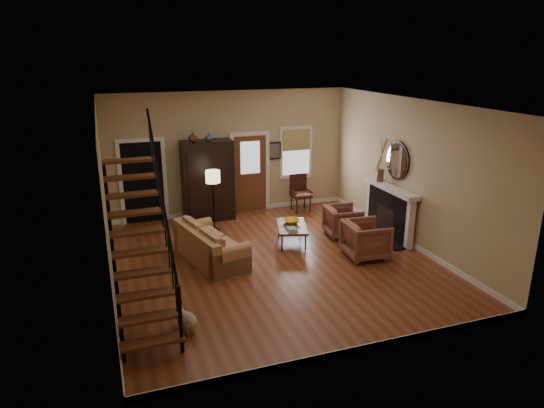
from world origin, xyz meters
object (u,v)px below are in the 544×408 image
object	(u,v)px
sofa	(211,245)
side_chair	(301,193)
armchair_left	(366,240)
armoire	(208,181)
coffee_table	(292,234)
floor_lamp	(214,201)
armchair_right	(343,221)

from	to	relation	value
sofa	side_chair	distance (m)	3.96
side_chair	armchair_left	bearing A→B (deg)	-88.39
armoire	sofa	bearing A→B (deg)	-101.55
coffee_table	armchair_left	xyz separation A→B (m)	(1.20, -1.29, 0.19)
armchair_left	side_chair	world-z (taller)	side_chair
armchair_left	floor_lamp	distance (m)	3.80
sofa	floor_lamp	size ratio (longest dim) A/B	1.29
armchair_right	floor_lamp	distance (m)	3.17
sofa	armchair_left	bearing A→B (deg)	-29.39
coffee_table	floor_lamp	world-z (taller)	floor_lamp
floor_lamp	side_chair	bearing A→B (deg)	15.78
coffee_table	armoire	bearing A→B (deg)	122.21
armchair_right	side_chair	xyz separation A→B (m)	(-0.22, 2.08, 0.14)
armoire	armchair_left	world-z (taller)	armoire
floor_lamp	side_chair	world-z (taller)	floor_lamp
coffee_table	armchair_right	world-z (taller)	armchair_right
coffee_table	floor_lamp	distance (m)	2.10
coffee_table	side_chair	bearing A→B (deg)	62.16
coffee_table	armchair_left	bearing A→B (deg)	-46.98
armoire	armchair_right	size ratio (longest dim) A/B	2.62
sofa	armchair_left	size ratio (longest dim) A/B	2.25
sofa	coffee_table	xyz separation A→B (m)	(1.99, 0.38, -0.15)
armoire	sofa	size ratio (longest dim) A/B	1.06
coffee_table	side_chair	size ratio (longest dim) A/B	1.10
sofa	armchair_left	xyz separation A→B (m)	(3.19, -0.91, 0.03)
side_chair	coffee_table	bearing A→B (deg)	-117.84
armchair_left	armoire	bearing A→B (deg)	40.19
sofa	floor_lamp	xyz separation A→B (m)	(0.48, 1.73, 0.40)
armchair_right	armchair_left	bearing A→B (deg)	-178.81
side_chair	sofa	bearing A→B (deg)	-141.41
armoire	armchair_right	bearing A→B (deg)	-39.45
sofa	floor_lamp	world-z (taller)	floor_lamp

